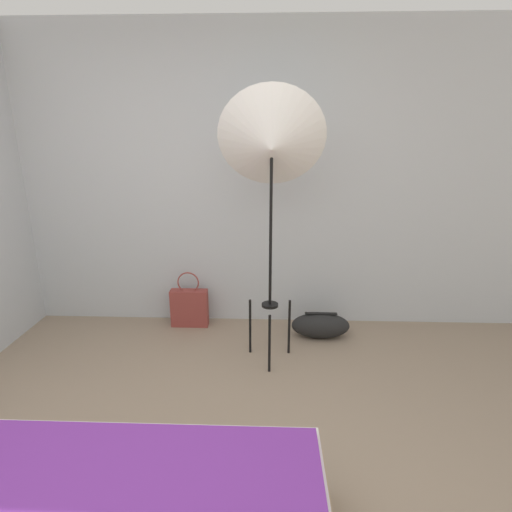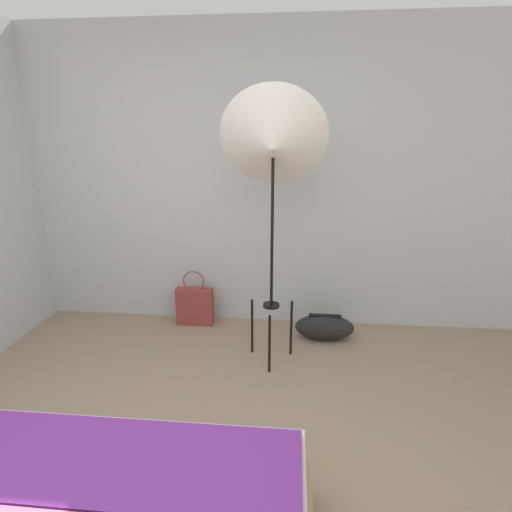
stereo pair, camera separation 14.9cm
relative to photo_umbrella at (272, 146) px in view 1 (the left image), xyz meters
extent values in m
cube|color=#B7BCC1|center=(-0.44, 0.72, -0.33)|extent=(8.00, 0.05, 2.60)
cube|color=#702D8E|center=(-0.57, -1.54, -1.20)|extent=(1.57, 0.47, 0.04)
cylinder|color=black|center=(0.00, -0.18, -1.40)|extent=(0.02, 0.02, 0.46)
cylinder|color=black|center=(-0.16, 0.09, -1.40)|extent=(0.02, 0.02, 0.46)
cylinder|color=black|center=(0.16, 0.09, -1.40)|extent=(0.02, 0.02, 0.46)
cylinder|color=black|center=(0.00, 0.00, -1.17)|extent=(0.13, 0.13, 0.02)
cylinder|color=black|center=(0.00, 0.00, -0.58)|extent=(0.02, 0.02, 1.18)
cone|color=white|center=(0.00, 0.00, 0.02)|extent=(0.75, 0.49, 0.75)
cube|color=brown|center=(-0.74, 0.55, -1.45)|extent=(0.34, 0.11, 0.35)
torus|color=brown|center=(-0.74, 0.55, -1.20)|extent=(0.20, 0.01, 0.20)
ellipsoid|color=black|center=(0.44, 0.37, -1.52)|extent=(0.50, 0.22, 0.22)
cube|color=black|center=(0.44, 0.37, -1.40)|extent=(0.28, 0.04, 0.01)
camera|label=1|loc=(0.00, -2.79, 0.07)|focal=28.00mm
camera|label=2|loc=(0.15, -2.78, 0.07)|focal=28.00mm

